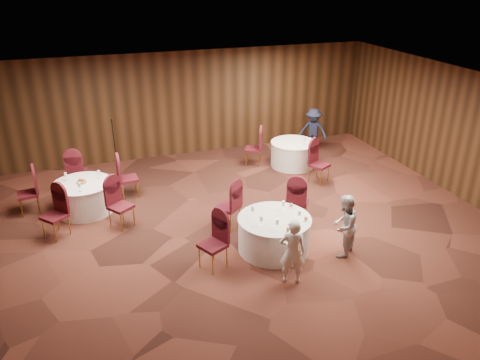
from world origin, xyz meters
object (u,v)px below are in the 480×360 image
object	(u,v)px
woman_b	(344,226)
man_c	(313,130)
mic_stand	(116,161)
table_left	(84,197)
table_right	(293,154)
table_main	(274,234)
woman_a	(292,252)

from	to	relation	value
woman_b	man_c	world-z (taller)	man_c
mic_stand	man_c	bearing A→B (deg)	0.44
table_left	table_right	size ratio (longest dim) A/B	1.05
table_main	mic_stand	bearing A→B (deg)	119.42
table_left	mic_stand	xyz separation A→B (m)	(0.95, 1.78, 0.12)
table_left	table_right	distance (m)	6.06
table_main	woman_b	distance (m)	1.44
table_right	man_c	xyz separation A→B (m)	(1.08, 0.87, 0.33)
table_right	woman_b	bearing A→B (deg)	-102.67
table_main	table_right	bearing A→B (deg)	60.27
mic_stand	woman_b	xyz separation A→B (m)	(3.99, -5.49, 0.17)
table_main	man_c	size ratio (longest dim) A/B	1.08
table_right	woman_a	distance (m)	5.72
man_c	mic_stand	bearing A→B (deg)	-140.12
table_main	table_left	bearing A→B (deg)	140.12
table_left	mic_stand	size ratio (longest dim) A/B	0.83
table_main	woman_b	bearing A→B (deg)	-26.73
mic_stand	table_right	bearing A→B (deg)	-9.26
table_main	man_c	xyz separation A→B (m)	(3.38, 4.90, 0.33)
table_right	woman_a	size ratio (longest dim) A/B	1.01
table_right	table_main	bearing A→B (deg)	-119.73
table_left	table_right	world-z (taller)	same
table_left	woman_b	size ratio (longest dim) A/B	1.04
table_right	woman_b	world-z (taller)	woman_b
table_left	man_c	distance (m)	7.31
mic_stand	woman_a	size ratio (longest dim) A/B	1.27
man_c	table_right	bearing A→B (deg)	-101.72
table_main	table_right	xyz separation A→B (m)	(2.30, 4.03, 0.00)
table_main	mic_stand	distance (m)	5.58
table_right	mic_stand	xyz separation A→B (m)	(-5.04, 0.82, 0.12)
table_right	mic_stand	world-z (taller)	mic_stand
woman_b	woman_a	bearing A→B (deg)	-19.85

